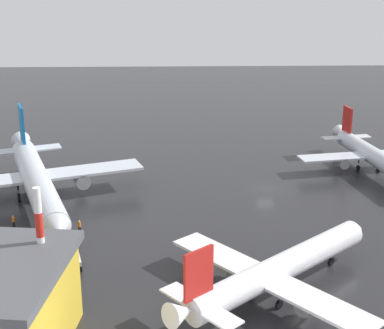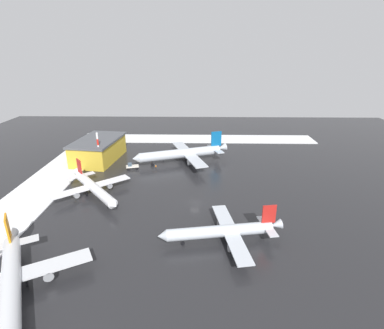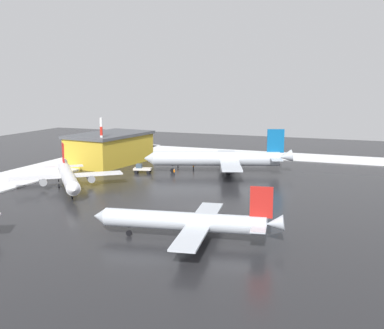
{
  "view_description": "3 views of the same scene",
  "coord_description": "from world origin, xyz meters",
  "px_view_note": "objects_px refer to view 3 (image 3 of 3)",
  "views": [
    {
      "loc": [
        -13.93,
        -83.98,
        32.07
      ],
      "look_at": [
        -11.4,
        -3.8,
        5.33
      ],
      "focal_mm": 55.0,
      "sensor_mm": 36.0,
      "label": 1
    },
    {
      "loc": [
        77.91,
        0.72,
        42.03
      ],
      "look_at": [
        -19.12,
        -1.31,
        4.67
      ],
      "focal_mm": 28.0,
      "sensor_mm": 36.0,
      "label": 2
    },
    {
      "loc": [
        83.34,
        32.28,
        23.74
      ],
      "look_at": [
        -21.66,
        -8.44,
        3.98
      ],
      "focal_mm": 45.0,
      "sensor_mm": 36.0,
      "label": 3
    }
  ],
  "objects_px": {
    "airplane_foreground_jet": "(220,159)",
    "pushback_tug": "(142,168)",
    "antenna_mast": "(102,144)",
    "ground_crew_mid_apron": "(174,172)",
    "ground_crew_near_tug": "(193,166)",
    "airplane_far_rear": "(68,176)",
    "airplane_distant_tail": "(188,222)",
    "cargo_hangar": "(110,148)",
    "ground_crew_beside_wing": "(178,164)"
  },
  "relations": [
    {
      "from": "ground_crew_mid_apron",
      "to": "cargo_hangar",
      "type": "height_order",
      "value": "cargo_hangar"
    },
    {
      "from": "airplane_far_rear",
      "to": "cargo_hangar",
      "type": "bearing_deg",
      "value": 154.45
    },
    {
      "from": "airplane_far_rear",
      "to": "antenna_mast",
      "type": "xyz_separation_m",
      "value": [
        -22.48,
        -5.04,
        4.09
      ]
    },
    {
      "from": "ground_crew_near_tug",
      "to": "ground_crew_beside_wing",
      "type": "bearing_deg",
      "value": 171.15
    },
    {
      "from": "ground_crew_beside_wing",
      "to": "ground_crew_mid_apron",
      "type": "xyz_separation_m",
      "value": [
        10.44,
        3.37,
        0.0
      ]
    },
    {
      "from": "airplane_far_rear",
      "to": "airplane_distant_tail",
      "type": "bearing_deg",
      "value": 18.93
    },
    {
      "from": "airplane_distant_tail",
      "to": "ground_crew_mid_apron",
      "type": "relative_size",
      "value": 17.16
    },
    {
      "from": "airplane_distant_tail",
      "to": "pushback_tug",
      "type": "xyz_separation_m",
      "value": [
        -44.72,
        -30.69,
        -1.6
      ]
    },
    {
      "from": "pushback_tug",
      "to": "ground_crew_beside_wing",
      "type": "height_order",
      "value": "pushback_tug"
    },
    {
      "from": "airplane_far_rear",
      "to": "ground_crew_beside_wing",
      "type": "xyz_separation_m",
      "value": [
        -33.07,
        12.43,
        -1.96
      ]
    },
    {
      "from": "airplane_foreground_jet",
      "to": "airplane_far_rear",
      "type": "xyz_separation_m",
      "value": [
        30.02,
        -25.53,
        -0.85
      ]
    },
    {
      "from": "pushback_tug",
      "to": "ground_crew_mid_apron",
      "type": "distance_m",
      "value": 9.05
    },
    {
      "from": "airplane_distant_tail",
      "to": "ground_crew_near_tug",
      "type": "bearing_deg",
      "value": -79.19
    },
    {
      "from": "airplane_distant_tail",
      "to": "airplane_foreground_jet",
      "type": "bearing_deg",
      "value": -86.6
    },
    {
      "from": "airplane_foreground_jet",
      "to": "antenna_mast",
      "type": "distance_m",
      "value": 31.66
    },
    {
      "from": "airplane_distant_tail",
      "to": "antenna_mast",
      "type": "distance_m",
      "value": 61.91
    },
    {
      "from": "airplane_distant_tail",
      "to": "antenna_mast",
      "type": "relative_size",
      "value": 2.09
    },
    {
      "from": "airplane_distant_tail",
      "to": "ground_crew_near_tug",
      "type": "distance_m",
      "value": 57.37
    },
    {
      "from": "ground_crew_mid_apron",
      "to": "ground_crew_near_tug",
      "type": "xyz_separation_m",
      "value": [
        -8.8,
        1.82,
        0.0
      ]
    },
    {
      "from": "antenna_mast",
      "to": "ground_crew_mid_apron",
      "type": "bearing_deg",
      "value": 90.44
    },
    {
      "from": "pushback_tug",
      "to": "cargo_hangar",
      "type": "xyz_separation_m",
      "value": [
        -9.95,
        -15.23,
        3.16
      ]
    },
    {
      "from": "airplane_distant_tail",
      "to": "cargo_hangar",
      "type": "relative_size",
      "value": 1.1
    },
    {
      "from": "airplane_far_rear",
      "to": "pushback_tug",
      "type": "height_order",
      "value": "airplane_far_rear"
    },
    {
      "from": "airplane_distant_tail",
      "to": "airplane_far_rear",
      "type": "height_order",
      "value": "airplane_far_rear"
    },
    {
      "from": "pushback_tug",
      "to": "ground_crew_near_tug",
      "type": "distance_m",
      "value": 14.16
    },
    {
      "from": "ground_crew_near_tug",
      "to": "airplane_far_rear",
      "type": "bearing_deg",
      "value": -110.66
    },
    {
      "from": "antenna_mast",
      "to": "cargo_hangar",
      "type": "height_order",
      "value": "antenna_mast"
    },
    {
      "from": "airplane_distant_tail",
      "to": "airplane_far_rear",
      "type": "relative_size",
      "value": 1.19
    },
    {
      "from": "ground_crew_beside_wing",
      "to": "cargo_hangar",
      "type": "xyz_separation_m",
      "value": [
        0.76,
        -20.89,
        3.47
      ]
    },
    {
      "from": "airplane_far_rear",
      "to": "antenna_mast",
      "type": "bearing_deg",
      "value": 152.42
    },
    {
      "from": "airplane_far_rear",
      "to": "ground_crew_beside_wing",
      "type": "distance_m",
      "value": 35.38
    },
    {
      "from": "ground_crew_beside_wing",
      "to": "cargo_hangar",
      "type": "distance_m",
      "value": 21.19
    },
    {
      "from": "antenna_mast",
      "to": "ground_crew_near_tug",
      "type": "bearing_deg",
      "value": 111.57
    },
    {
      "from": "ground_crew_mid_apron",
      "to": "antenna_mast",
      "type": "xyz_separation_m",
      "value": [
        0.16,
        -20.85,
        6.05
      ]
    },
    {
      "from": "airplane_distant_tail",
      "to": "antenna_mast",
      "type": "height_order",
      "value": "antenna_mast"
    },
    {
      "from": "ground_crew_mid_apron",
      "to": "airplane_foreground_jet",
      "type": "bearing_deg",
      "value": 42.51
    },
    {
      "from": "airplane_distant_tail",
      "to": "ground_crew_mid_apron",
      "type": "distance_m",
      "value": 49.97
    },
    {
      "from": "airplane_foreground_jet",
      "to": "pushback_tug",
      "type": "bearing_deg",
      "value": 2.35
    },
    {
      "from": "airplane_far_rear",
      "to": "ground_crew_mid_apron",
      "type": "xyz_separation_m",
      "value": [
        -22.63,
        15.8,
        -1.96
      ]
    },
    {
      "from": "ground_crew_mid_apron",
      "to": "ground_crew_near_tug",
      "type": "relative_size",
      "value": 1.0
    },
    {
      "from": "cargo_hangar",
      "to": "ground_crew_beside_wing",
      "type": "bearing_deg",
      "value": 99.2
    },
    {
      "from": "ground_crew_mid_apron",
      "to": "cargo_hangar",
      "type": "xyz_separation_m",
      "value": [
        -9.68,
        -24.26,
        3.47
      ]
    },
    {
      "from": "airplane_distant_tail",
      "to": "cargo_hangar",
      "type": "distance_m",
      "value": 71.41
    },
    {
      "from": "pushback_tug",
      "to": "ground_crew_near_tug",
      "type": "bearing_deg",
      "value": -155.32
    },
    {
      "from": "airplane_far_rear",
      "to": "ground_crew_beside_wing",
      "type": "relative_size",
      "value": 14.36
    },
    {
      "from": "airplane_far_rear",
      "to": "ground_crew_mid_apron",
      "type": "height_order",
      "value": "airplane_far_rear"
    },
    {
      "from": "airplane_foreground_jet",
      "to": "airplane_distant_tail",
      "type": "height_order",
      "value": "airplane_foreground_jet"
    },
    {
      "from": "ground_crew_near_tug",
      "to": "antenna_mast",
      "type": "bearing_deg",
      "value": -149.82
    },
    {
      "from": "airplane_distant_tail",
      "to": "cargo_hangar",
      "type": "xyz_separation_m",
      "value": [
        -54.67,
        -45.91,
        1.56
      ]
    },
    {
      "from": "airplane_far_rear",
      "to": "ground_crew_mid_apron",
      "type": "bearing_deg",
      "value": 104.85
    }
  ]
}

